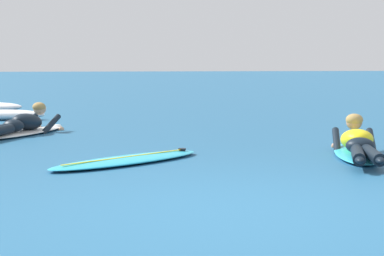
{
  "coord_description": "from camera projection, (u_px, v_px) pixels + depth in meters",
  "views": [
    {
      "loc": [
        -1.19,
        -5.24,
        1.17
      ],
      "look_at": [
        0.37,
        4.91,
        0.17
      ],
      "focal_mm": 64.44,
      "sensor_mm": 36.0,
      "label": 1
    }
  ],
  "objects": [
    {
      "name": "drifting_surfboard",
      "position": [
        128.0,
        160.0,
        7.93
      ],
      "size": [
        2.05,
        1.74,
        0.16
      ],
      "color": "#2DB2D1",
      "rests_on": "ground"
    },
    {
      "name": "ground_plane",
      "position": [
        141.0,
        114.0,
        15.29
      ],
      "size": [
        120.0,
        120.0,
        0.0
      ],
      "primitive_type": "plane",
      "color": "#235B84"
    },
    {
      "name": "whitewater_mid_right",
      "position": [
        5.0,
        115.0,
        13.63
      ],
      "size": [
        1.58,
        0.62,
        0.21
      ],
      "color": "white",
      "rests_on": "ground"
    },
    {
      "name": "surfer_far",
      "position": [
        22.0,
        126.0,
        10.86
      ],
      "size": [
        1.49,
        2.41,
        0.54
      ],
      "color": "white",
      "rests_on": "ground"
    },
    {
      "name": "surfer_near",
      "position": [
        358.0,
        146.0,
        8.38
      ],
      "size": [
        1.11,
        2.46,
        0.54
      ],
      "color": "#2DB2D1",
      "rests_on": "ground"
    }
  ]
}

